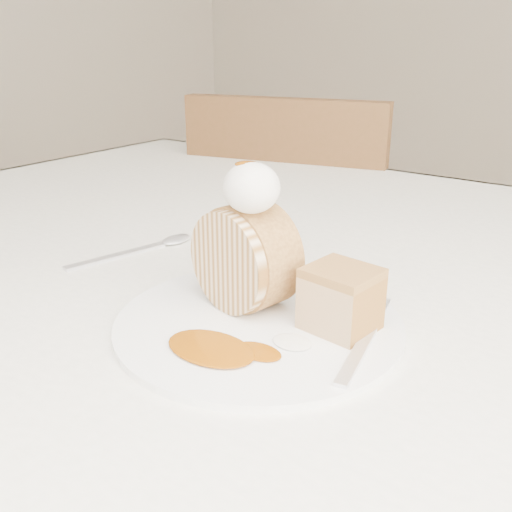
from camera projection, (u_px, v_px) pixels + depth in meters
The scene contains 10 objects.
table at pixel (322, 320), 0.69m from camera, with size 1.40×0.90×0.75m.
chair_far at pixel (296, 261), 1.31m from camera, with size 0.50×0.50×0.87m.
plate at pixel (259, 323), 0.48m from camera, with size 0.24×0.24×0.01m, color white.
roulade_slice at pixel (245, 257), 0.49m from camera, with size 0.09×0.09×0.05m, color beige.
cake_chunk at pixel (341, 303), 0.46m from camera, with size 0.05×0.05×0.05m, color #AE7D41.
whipped_cream at pixel (251, 188), 0.46m from camera, with size 0.05×0.05×0.04m, color white.
caramel_drizzle at pixel (248, 158), 0.45m from camera, with size 0.02×0.02×0.01m, color #894205.
caramel_pool at pixel (211, 348), 0.44m from camera, with size 0.08×0.05×0.00m, color #894205, non-canonical shape.
fork at pixel (359, 351), 0.43m from camera, with size 0.02×0.14×0.00m, color silver.
spoon at pixel (116, 256), 0.63m from camera, with size 0.02×0.15×0.00m, color silver.
Camera 1 is at (0.30, -0.35, 0.98)m, focal length 40.00 mm.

